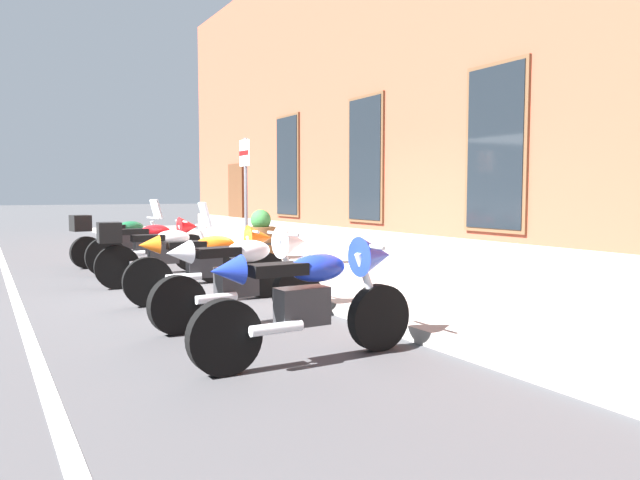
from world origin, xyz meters
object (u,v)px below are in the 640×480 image
(motorcycle_blue_sport, at_px, (316,294))
(barrel_planter, at_px, (261,238))
(motorcycle_orange_sport, at_px, (215,260))
(motorcycle_white_sport, at_px, (247,272))
(motorcycle_red_sport, at_px, (154,243))
(motorcycle_silver_touring, at_px, (159,251))
(parking_sign, at_px, (245,184))
(motorcycle_green_touring, at_px, (120,238))

(motorcycle_blue_sport, relative_size, barrel_planter, 2.17)
(motorcycle_orange_sport, distance_m, motorcycle_white_sport, 1.51)
(motorcycle_red_sport, distance_m, motorcycle_orange_sport, 3.17)
(motorcycle_silver_touring, distance_m, motorcycle_white_sport, 3.17)
(motorcycle_blue_sport, xyz_separation_m, parking_sign, (-5.10, 1.47, 1.01))
(motorcycle_silver_touring, bearing_deg, parking_sign, 101.48)
(motorcycle_green_touring, distance_m, parking_sign, 3.24)
(motorcycle_red_sport, distance_m, motorcycle_silver_touring, 1.54)
(motorcycle_red_sport, distance_m, motorcycle_white_sport, 4.68)
(motorcycle_white_sport, bearing_deg, motorcycle_silver_touring, -177.57)
(motorcycle_silver_touring, bearing_deg, motorcycle_red_sport, 168.42)
(motorcycle_green_touring, height_order, motorcycle_white_sport, motorcycle_green_touring)
(motorcycle_red_sport, xyz_separation_m, motorcycle_silver_touring, (1.51, -0.31, -0.01))
(motorcycle_green_touring, relative_size, motorcycle_orange_sport, 0.98)
(motorcycle_white_sport, bearing_deg, motorcycle_green_touring, -178.72)
(motorcycle_white_sport, bearing_deg, motorcycle_orange_sport, 173.86)
(motorcycle_red_sport, bearing_deg, barrel_planter, 91.18)
(motorcycle_green_touring, relative_size, motorcycle_blue_sport, 1.01)
(motorcycle_orange_sport, relative_size, parking_sign, 0.99)
(motorcycle_orange_sport, distance_m, motorcycle_blue_sport, 3.13)
(motorcycle_white_sport, distance_m, barrel_planter, 5.23)
(motorcycle_orange_sport, distance_m, parking_sign, 2.56)
(motorcycle_silver_touring, bearing_deg, motorcycle_orange_sport, 10.11)
(motorcycle_orange_sport, height_order, barrel_planter, barrel_planter)
(motorcycle_green_touring, bearing_deg, barrel_planter, 59.59)
(motorcycle_orange_sport, height_order, parking_sign, parking_sign)
(motorcycle_blue_sport, bearing_deg, motorcycle_silver_touring, -178.93)
(motorcycle_orange_sport, height_order, motorcycle_blue_sport, motorcycle_blue_sport)
(motorcycle_green_touring, height_order, motorcycle_silver_touring, motorcycle_green_touring)
(motorcycle_silver_touring, height_order, motorcycle_blue_sport, motorcycle_silver_touring)
(motorcycle_orange_sport, bearing_deg, motorcycle_silver_touring, -169.89)
(motorcycle_white_sport, bearing_deg, motorcycle_red_sport, 177.86)
(motorcycle_blue_sport, bearing_deg, motorcycle_green_touring, -179.32)
(motorcycle_green_touring, distance_m, motorcycle_blue_sport, 7.74)
(motorcycle_green_touring, bearing_deg, motorcycle_red_sport, 12.16)
(parking_sign, bearing_deg, motorcycle_silver_touring, -78.52)
(motorcycle_green_touring, distance_m, motorcycle_silver_touring, 2.95)
(motorcycle_green_touring, height_order, parking_sign, parking_sign)
(parking_sign, bearing_deg, motorcycle_green_touring, -149.35)
(motorcycle_white_sport, height_order, barrel_planter, barrel_planter)
(motorcycle_silver_touring, height_order, motorcycle_orange_sport, motorcycle_silver_touring)
(motorcycle_green_touring, xyz_separation_m, parking_sign, (2.64, 1.56, 1.04))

